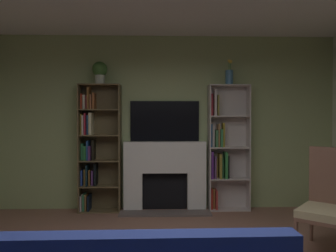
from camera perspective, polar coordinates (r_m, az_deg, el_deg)
The scene contains 7 objects.
wall_back_accent at distance 5.56m, azimuth -0.57°, elevation 0.64°, with size 5.78×0.06×2.86m, color #A0B277.
fireplace at distance 5.49m, azimuth -0.54°, elevation -8.17°, with size 1.43×0.53×1.11m.
tv at distance 5.50m, azimuth -0.56°, elevation 0.82°, with size 1.13×0.06×0.66m, color black.
bookshelf_left at distance 5.53m, azimuth -12.27°, elevation -3.64°, with size 0.66×0.30×2.04m.
bookshelf_right at distance 5.56m, azimuth 9.51°, elevation -3.97°, with size 0.66×0.26×2.04m.
potted_plant at distance 5.51m, azimuth -11.59°, elevation 9.11°, with size 0.24×0.24×0.36m.
vase_with_flowers at distance 5.55m, azimuth 10.44°, elevation 8.39°, with size 0.12×0.12×0.41m.
Camera 1 is at (-0.12, -2.60, 1.47)m, focal length 35.64 mm.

